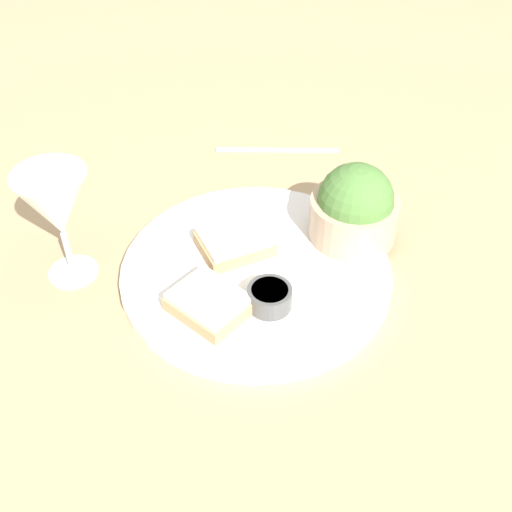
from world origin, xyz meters
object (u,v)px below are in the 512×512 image
Objects in this scene: fork at (278,149)px; cheese_toast_near at (235,242)px; salad_bowl at (355,208)px; sauce_ramekin at (270,296)px; cheese_toast_far at (209,303)px; wine_glass at (57,207)px.

cheese_toast_near is at bearing -102.54° from fork.
sauce_ramekin is (-0.11, -0.13, -0.03)m from salad_bowl.
salad_bowl is at bearing -66.13° from fork.
fork is (0.08, 0.37, -0.02)m from cheese_toast_far.
salad_bowl reaches higher than cheese_toast_near.
sauce_ramekin is 0.36m from fork.
sauce_ramekin is 0.27m from wine_glass.
cheese_toast_near is 0.26m from fork.
salad_bowl reaches higher than fork.
cheese_toast_near is 0.11m from cheese_toast_far.
fork is (0.01, 0.36, -0.03)m from sauce_ramekin.
wine_glass reaches higher than cheese_toast_far.
sauce_ramekin reaches higher than cheese_toast_far.
salad_bowl is 0.18m from sauce_ramekin.
wine_glass is (-0.21, -0.03, 0.08)m from cheese_toast_near.
cheese_toast_far is 0.21m from wine_glass.
wine_glass is (-0.18, 0.08, 0.08)m from cheese_toast_far.
wine_glass is at bearing -132.37° from fork.
sauce_ramekin is 0.07m from cheese_toast_far.
sauce_ramekin is at bearing -91.73° from fork.
salad_bowl is 0.37m from wine_glass.
wine_glass reaches higher than cheese_toast_near.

